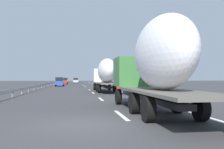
{
  "coord_description": "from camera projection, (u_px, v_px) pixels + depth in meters",
  "views": [
    {
      "loc": [
        -9.51,
        0.35,
        1.73
      ],
      "look_at": [
        20.49,
        -4.13,
        2.2
      ],
      "focal_mm": 40.03,
      "sensor_mm": 36.0,
      "label": 1
    }
  ],
  "objects": [
    {
      "name": "ground_plane",
      "position": [
        77.0,
        87.0,
        48.99
      ],
      "size": [
        260.0,
        260.0,
        0.0
      ],
      "primitive_type": "plane",
      "color": "#38383A"
    },
    {
      "name": "lane_stripe_0",
      "position": [
        121.0,
        115.0,
        11.68
      ],
      "size": [
        3.2,
        0.2,
        0.01
      ],
      "primitive_type": "cube",
      "color": "white",
      "rests_on": "ground_plane"
    },
    {
      "name": "lane_stripe_1",
      "position": [
        101.0,
        99.0,
        20.78
      ],
      "size": [
        3.2,
        0.2,
        0.01
      ],
      "primitive_type": "cube",
      "color": "white",
      "rests_on": "ground_plane"
    },
    {
      "name": "lane_stripe_2",
      "position": [
        93.0,
        93.0,
        29.68
      ],
      "size": [
        3.2,
        0.2,
        0.01
      ],
      "primitive_type": "cube",
      "color": "white",
      "rests_on": "ground_plane"
    },
    {
      "name": "lane_stripe_3",
      "position": [
        89.0,
        90.0,
        37.15
      ],
      "size": [
        3.2,
        0.2,
        0.01
      ],
      "primitive_type": "cube",
      "color": "white",
      "rests_on": "ground_plane"
    },
    {
      "name": "lane_stripe_4",
      "position": [
        85.0,
        86.0,
        52.86
      ],
      "size": [
        3.2,
        0.2,
        0.01
      ],
      "primitive_type": "cube",
      "color": "white",
      "rests_on": "ground_plane"
    },
    {
      "name": "lane_stripe_5",
      "position": [
        83.0,
        85.0,
        64.44
      ],
      "size": [
        3.2,
        0.2,
        0.01
      ],
      "primitive_type": "cube",
      "color": "white",
      "rests_on": "ground_plane"
    },
    {
      "name": "edge_line_right",
      "position": [
        102.0,
        86.0,
        54.75
      ],
      "size": [
        110.0,
        0.2,
        0.01
      ],
      "primitive_type": "cube",
      "color": "white",
      "rests_on": "ground_plane"
    },
    {
      "name": "truck_lead",
      "position": [
        106.0,
        73.0,
        32.22
      ],
      "size": [
        12.81,
        2.55,
        4.19
      ],
      "color": "silver",
      "rests_on": "ground_plane"
    },
    {
      "name": "truck_trailing",
      "position": [
        155.0,
        63.0,
        12.47
      ],
      "size": [
        12.33,
        2.55,
        4.57
      ],
      "color": "#387038",
      "rests_on": "ground_plane"
    },
    {
      "name": "car_silver_hatch",
      "position": [
        76.0,
        81.0,
        89.45
      ],
      "size": [
        4.47,
        1.89,
        1.87
      ],
      "color": "#ADB2B7",
      "rests_on": "ground_plane"
    },
    {
      "name": "car_blue_sedan",
      "position": [
        59.0,
        82.0,
        54.63
      ],
      "size": [
        4.0,
        1.82,
        1.96
      ],
      "color": "#28479E",
      "rests_on": "ground_plane"
    },
    {
      "name": "car_yellow_coupe",
      "position": [
        66.0,
        80.0,
        99.54
      ],
      "size": [
        4.75,
        1.74,
        1.96
      ],
      "color": "gold",
      "rests_on": "ground_plane"
    },
    {
      "name": "car_red_compact",
      "position": [
        65.0,
        81.0,
        73.57
      ],
      "size": [
        4.79,
        1.75,
        1.84
      ],
      "color": "red",
      "rests_on": "ground_plane"
    },
    {
      "name": "road_sign",
      "position": [
        107.0,
        77.0,
        54.68
      ],
      "size": [
        0.1,
        0.9,
        3.07
      ],
      "color": "gray",
      "rests_on": "ground_plane"
    },
    {
      "name": "tree_0",
      "position": [
        134.0,
        70.0,
        54.41
      ],
      "size": [
        3.56,
        3.56,
        5.34
      ],
      "color": "#472D19",
      "rests_on": "ground_plane"
    },
    {
      "name": "tree_1",
      "position": [
        105.0,
        74.0,
        93.96
      ],
      "size": [
        2.81,
        2.81,
        5.63
      ],
      "color": "#472D19",
      "rests_on": "ground_plane"
    },
    {
      "name": "tree_2",
      "position": [
        124.0,
        69.0,
        60.84
      ],
      "size": [
        3.06,
        3.06,
        6.03
      ],
      "color": "#472D19",
      "rests_on": "ground_plane"
    },
    {
      "name": "guardrail_median",
      "position": [
        47.0,
        84.0,
        51.08
      ],
      "size": [
        94.0,
        0.1,
        0.76
      ],
      "color": "#9EA0A5",
      "rests_on": "ground_plane"
    }
  ]
}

